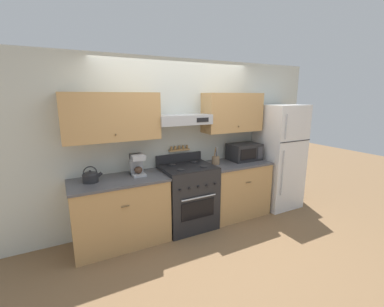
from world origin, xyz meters
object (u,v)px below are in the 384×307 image
at_px(stove_range, 188,196).
at_px(refrigerator, 278,156).
at_px(tea_kettle, 91,176).
at_px(utensil_crock, 216,160).
at_px(microwave, 244,152).
at_px(coffee_maker, 137,164).

relative_size(stove_range, refrigerator, 0.60).
height_order(tea_kettle, utensil_crock, utensil_crock).
relative_size(microwave, utensil_crock, 1.90).
distance_m(stove_range, coffee_maker, 0.94).
bearing_deg(microwave, tea_kettle, -179.59).
height_order(microwave, utensil_crock, microwave).
xyz_separation_m(refrigerator, microwave, (-0.70, 0.11, 0.14)).
height_order(stove_range, microwave, microwave).
xyz_separation_m(refrigerator, tea_kettle, (-3.19, 0.09, 0.07)).
bearing_deg(coffee_maker, utensil_crock, -1.35).
height_order(stove_range, coffee_maker, coffee_maker).
height_order(refrigerator, coffee_maker, refrigerator).
bearing_deg(utensil_crock, stove_range, -173.24).
relative_size(stove_range, utensil_crock, 3.94).
bearing_deg(stove_range, coffee_maker, 172.72).
bearing_deg(tea_kettle, utensil_crock, 0.00).
distance_m(microwave, utensil_crock, 0.60).
distance_m(stove_range, microwave, 1.27).
xyz_separation_m(refrigerator, coffee_maker, (-2.57, 0.12, 0.14)).
xyz_separation_m(stove_range, tea_kettle, (-1.36, 0.06, 0.50)).
height_order(stove_range, utensil_crock, utensil_crock).
relative_size(refrigerator, coffee_maker, 6.25).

